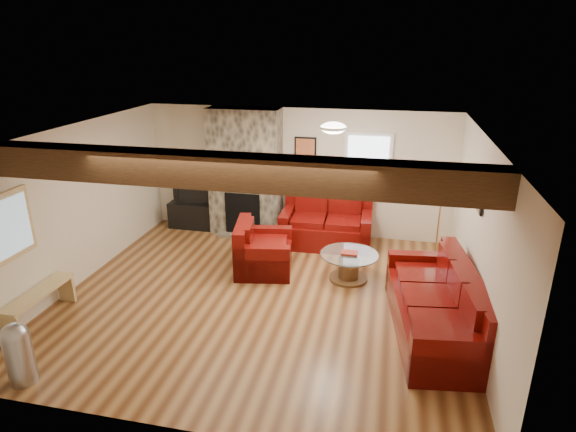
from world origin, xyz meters
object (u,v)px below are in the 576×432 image
at_px(armchair_red, 264,247).
at_px(floor_lamp, 442,191).
at_px(sofa_three, 435,302).
at_px(coffee_table, 349,267).
at_px(tv_cabinet, 196,215).
at_px(loveseat, 326,222).
at_px(television, 194,191).

bearing_deg(armchair_red, floor_lamp, -80.71).
bearing_deg(sofa_three, armchair_red, -123.86).
xyz_separation_m(sofa_three, floor_lamp, (0.18, 2.34, 0.83)).
distance_m(coffee_table, tv_cabinet, 3.73).
relative_size(sofa_three, loveseat, 1.39).
bearing_deg(sofa_three, coffee_table, -143.20).
relative_size(armchair_red, tv_cabinet, 0.97).
relative_size(loveseat, television, 2.00).
xyz_separation_m(coffee_table, floor_lamp, (1.44, 1.07, 1.06)).
height_order(sofa_three, television, television).
relative_size(loveseat, armchair_red, 1.62).
xyz_separation_m(sofa_three, tv_cabinet, (-4.59, 2.93, -0.19)).
bearing_deg(armchair_red, tv_cabinet, 39.45).
relative_size(armchair_red, television, 1.23).
distance_m(loveseat, armchair_red, 1.58).
bearing_deg(television, loveseat, -6.17).
distance_m(television, floor_lamp, 4.84).
xyz_separation_m(loveseat, floor_lamp, (2.00, -0.29, 0.84)).
height_order(loveseat, floor_lamp, floor_lamp).
height_order(tv_cabinet, television, television).
distance_m(armchair_red, coffee_table, 1.45).
bearing_deg(loveseat, armchair_red, -125.59).
relative_size(tv_cabinet, floor_lamp, 0.71).
bearing_deg(sofa_three, television, -130.30).
bearing_deg(coffee_table, armchair_red, 178.06).
height_order(tv_cabinet, floor_lamp, floor_lamp).
xyz_separation_m(loveseat, coffee_table, (0.57, -1.36, -0.22)).
distance_m(armchair_red, television, 2.52).
bearing_deg(floor_lamp, armchair_red, -160.48).
distance_m(tv_cabinet, television, 0.51).
height_order(sofa_three, tv_cabinet, sofa_three).
bearing_deg(floor_lamp, television, 172.91).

